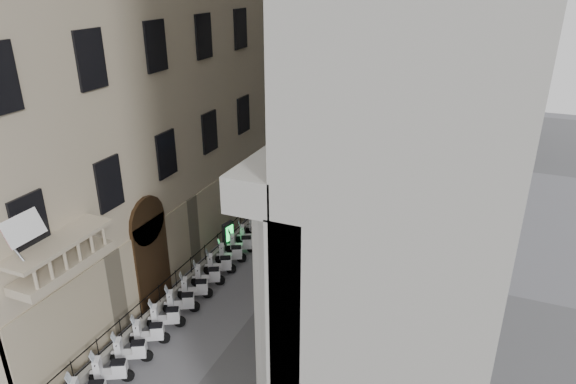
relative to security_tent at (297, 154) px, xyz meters
name	(u,v)px	position (x,y,z in m)	size (l,w,h in m)	color
iron_fence	(226,247)	(-0.74, -9.39, -2.94)	(0.30, 28.00, 1.40)	black
blue_awning	(396,217)	(7.71, -1.39, -2.94)	(1.60, 3.00, 3.00)	navy
scooter_3	(113,382)	(0.37, -20.65, -2.94)	(0.56, 1.40, 1.50)	white
scooter_4	(133,362)	(0.37, -19.42, -2.94)	(0.56, 1.40, 1.50)	white
scooter_5	(151,344)	(0.37, -18.19, -2.94)	(0.56, 1.40, 1.50)	white
scooter_6	(167,327)	(0.37, -16.96, -2.94)	(0.56, 1.40, 1.50)	white
scooter_7	(182,312)	(0.37, -15.73, -2.94)	(0.56, 1.40, 1.50)	white
scooter_8	(196,298)	(0.37, -14.51, -2.94)	(0.56, 1.40, 1.50)	white
scooter_9	(209,285)	(0.37, -13.28, -2.94)	(0.56, 1.40, 1.50)	white
scooter_10	(221,274)	(0.37, -12.05, -2.94)	(0.56, 1.40, 1.50)	white
scooter_11	(231,263)	(0.37, -10.82, -2.94)	(0.56, 1.40, 1.50)	white
scooter_12	(242,252)	(0.37, -9.59, -2.94)	(0.56, 1.40, 1.50)	white
scooter_13	(251,243)	(0.37, -8.36, -2.94)	(0.56, 1.40, 1.50)	white
scooter_14	(260,234)	(0.37, -7.13, -2.94)	(0.56, 1.40, 1.50)	white
barrier_2	(301,358)	(6.80, -16.52, -2.94)	(0.60, 2.40, 1.10)	#A1A3A8
barrier_3	(321,324)	(6.80, -14.02, -2.94)	(0.60, 2.40, 1.10)	#A1A3A8
barrier_4	(337,295)	(6.80, -11.52, -2.94)	(0.60, 2.40, 1.10)	#A1A3A8
barrier_5	(351,270)	(6.80, -9.02, -2.94)	(0.60, 2.40, 1.10)	#A1A3A8
barrier_6	(363,249)	(6.80, -6.52, -2.94)	(0.60, 2.40, 1.10)	#A1A3A8
barrier_7	(373,231)	(6.80, -4.02, -2.94)	(0.60, 2.40, 1.10)	#A1A3A8
barrier_8	(382,215)	(6.80, -1.52, -2.94)	(0.60, 2.40, 1.10)	#A1A3A8
barrier_9	(390,201)	(6.80, 0.98, -2.94)	(0.60, 2.40, 1.10)	#A1A3A8
security_tent	(297,154)	(0.00, 0.00, 0.00)	(4.33, 4.33, 3.52)	white
street_lamp	(287,142)	(0.39, -2.74, 1.75)	(2.58, 0.46, 7.90)	gray
info_kiosk	(228,235)	(-0.55, -9.41, -2.10)	(0.41, 0.82, 1.67)	black
pedestrian_a	(341,237)	(5.60, -7.02, -2.15)	(0.58, 0.38, 1.59)	#0D1736
pedestrian_b	(346,207)	(4.68, -3.08, -2.03)	(0.88, 0.69, 1.82)	black
pedestrian_c	(312,188)	(1.56, -0.89, -2.05)	(0.87, 0.57, 1.78)	black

